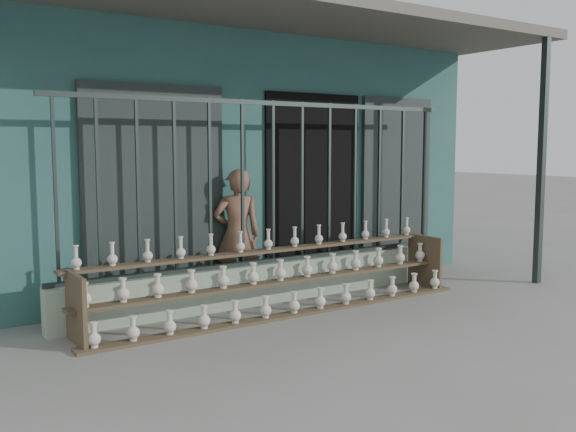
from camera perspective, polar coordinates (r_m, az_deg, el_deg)
ground at (r=6.32m, az=5.11°, el=-9.88°), size 60.00×60.00×0.00m
workshop_building at (r=9.74m, az=-10.62°, el=5.36°), size 7.40×6.60×3.21m
parapet_wall at (r=7.30m, az=-1.31°, el=-5.85°), size 5.00×0.20×0.45m
security_fence at (r=7.14m, az=-1.34°, el=3.00°), size 5.00×0.04×1.80m
shelf_rack at (r=6.84m, az=-0.59°, el=-5.49°), size 4.50×0.68×0.85m
elderly_woman at (r=7.31m, az=-4.52°, el=-1.67°), size 0.63×0.50×1.50m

